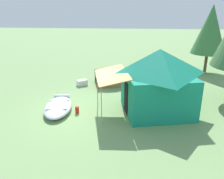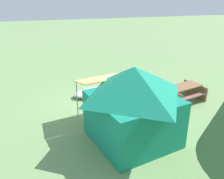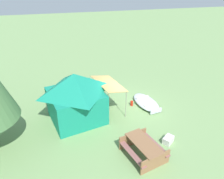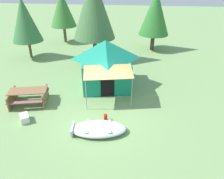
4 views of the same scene
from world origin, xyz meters
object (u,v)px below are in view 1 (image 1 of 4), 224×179
(canvas_cabin_tent, at_px, (158,80))
(pine_tree_back_right, at_px, (210,30))
(beached_rowboat, at_px, (58,107))
(fuel_can, at_px, (77,110))
(cooler_box, at_px, (82,83))
(picnic_table, at_px, (108,76))

(canvas_cabin_tent, xyz_separation_m, pine_tree_back_right, (-6.86, 4.13, 1.54))
(canvas_cabin_tent, bearing_deg, pine_tree_back_right, 148.97)
(beached_rowboat, distance_m, fuel_can, 0.94)
(beached_rowboat, height_order, pine_tree_back_right, pine_tree_back_right)
(fuel_can, bearing_deg, cooler_box, -171.50)
(fuel_can, xyz_separation_m, pine_tree_back_right, (-7.37, 7.67, 2.86))
(cooler_box, relative_size, fuel_can, 1.87)
(cooler_box, bearing_deg, pine_tree_back_right, 113.54)
(fuel_can, distance_m, pine_tree_back_right, 11.02)
(canvas_cabin_tent, bearing_deg, fuel_can, -81.79)
(beached_rowboat, bearing_deg, pine_tree_back_right, 129.93)
(cooler_box, height_order, pine_tree_back_right, pine_tree_back_right)
(beached_rowboat, relative_size, cooler_box, 4.39)
(picnic_table, xyz_separation_m, cooler_box, (0.50, -1.56, -0.32))
(picnic_table, bearing_deg, cooler_box, -72.26)
(cooler_box, relative_size, pine_tree_back_right, 0.13)
(beached_rowboat, relative_size, pine_tree_back_right, 0.56)
(beached_rowboat, xyz_separation_m, picnic_table, (-4.10, 1.91, 0.30))
(canvas_cabin_tent, bearing_deg, picnic_table, -145.95)
(canvas_cabin_tent, bearing_deg, cooler_box, -128.59)
(beached_rowboat, bearing_deg, cooler_box, 174.38)
(pine_tree_back_right, bearing_deg, cooler_box, -66.46)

